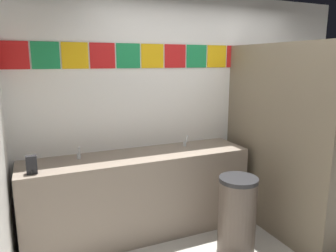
{
  "coord_description": "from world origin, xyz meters",
  "views": [
    {
      "loc": [
        -1.8,
        -1.87,
        1.86
      ],
      "look_at": [
        -0.62,
        0.84,
        1.24
      ],
      "focal_mm": 33.76,
      "sensor_mm": 36.0,
      "label": 1
    }
  ],
  "objects": [
    {
      "name": "toilet",
      "position": [
        0.94,
        0.99,
        0.3
      ],
      "size": [
        0.39,
        0.49,
        0.74
      ],
      "color": "white",
      "rests_on": "ground_plane"
    },
    {
      "name": "faucet_right",
      "position": [
        -0.23,
        1.25,
        0.95
      ],
      "size": [
        0.04,
        0.1,
        0.14
      ],
      "color": "silver",
      "rests_on": "vanity_counter"
    },
    {
      "name": "trash_bin",
      "position": [
        -0.06,
        0.45,
        0.39
      ],
      "size": [
        0.37,
        0.37,
        0.77
      ],
      "color": "brown",
      "rests_on": "ground_plane"
    },
    {
      "name": "wall_back",
      "position": [
        0.0,
        1.48,
        1.31
      ],
      "size": [
        4.1,
        0.09,
        2.61
      ],
      "color": "white",
      "rests_on": "ground_plane"
    },
    {
      "name": "vanity_counter",
      "position": [
        -0.82,
        1.16,
        0.46
      ],
      "size": [
        2.37,
        0.57,
        0.89
      ],
      "color": "gray",
      "rests_on": "ground_plane"
    },
    {
      "name": "stall_divider",
      "position": [
        0.65,
        0.41,
        1.02
      ],
      "size": [
        0.92,
        1.54,
        2.03
      ],
      "color": "#726651",
      "rests_on": "ground_plane"
    },
    {
      "name": "soap_dispenser",
      "position": [
        -1.84,
        0.99,
        0.97
      ],
      "size": [
        0.09,
        0.09,
        0.16
      ],
      "color": "black",
      "rests_on": "vanity_counter"
    },
    {
      "name": "faucet_left",
      "position": [
        -1.41,
        1.25,
        0.95
      ],
      "size": [
        0.04,
        0.1,
        0.14
      ],
      "color": "silver",
      "rests_on": "vanity_counter"
    }
  ]
}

